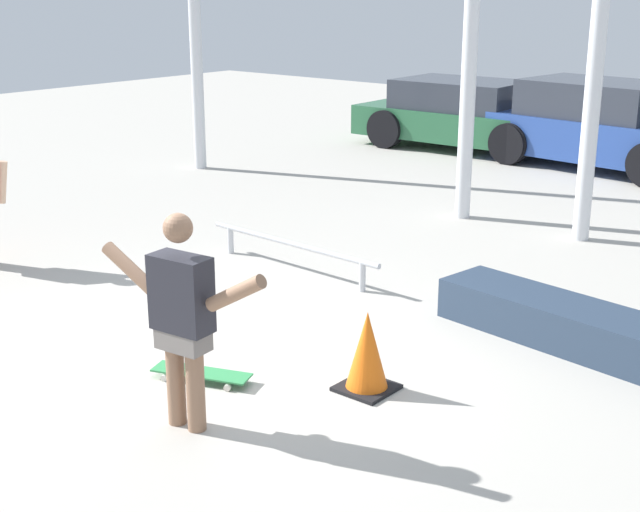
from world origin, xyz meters
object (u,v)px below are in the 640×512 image
at_px(parked_car_blue, 601,126).
at_px(grind_rail, 292,247).
at_px(parked_car_green, 466,115).
at_px(skateboard, 201,373).
at_px(traffic_cone, 367,352).
at_px(grind_box, 589,331).
at_px(skateboarder, 182,314).

bearing_deg(parked_car_blue, grind_rail, -85.96).
xyz_separation_m(parked_car_green, parked_car_blue, (2.67, -0.08, 0.07)).
distance_m(skateboard, traffic_cone, 1.34).
height_order(skateboard, grind_rail, grind_rail).
distance_m(skateboard, parked_car_green, 10.92).
relative_size(grind_box, parked_car_green, 0.67).
distance_m(grind_rail, parked_car_green, 8.07).
distance_m(grind_box, grind_rail, 3.41).
bearing_deg(skateboard, traffic_cone, 11.70).
height_order(skateboard, grind_box, grind_box).
bearing_deg(parked_car_green, grind_rail, -74.28).
xyz_separation_m(skateboard, parked_car_green, (-3.76, 10.24, 0.57)).
bearing_deg(grind_rail, parked_car_blue, 88.35).
bearing_deg(skateboard, parked_car_green, 89.17).
relative_size(skateboard, traffic_cone, 1.29).
bearing_deg(parked_car_blue, grind_box, -61.58).
bearing_deg(parked_car_green, skateboard, -71.82).
bearing_deg(traffic_cone, parked_car_blue, 103.09).
bearing_deg(grind_rail, grind_box, -0.45).
height_order(skateboarder, parked_car_blue, skateboarder).
bearing_deg(traffic_cone, parked_car_green, 117.04).
relative_size(skateboard, parked_car_blue, 0.19).
bearing_deg(grind_rail, skateboard, -62.94).
bearing_deg(skateboard, skateboarder, -71.46).
relative_size(grind_box, traffic_cone, 4.38).
relative_size(grind_box, grind_rail, 1.16).
relative_size(parked_car_green, parked_car_blue, 0.99).
height_order(skateboarder, parked_car_green, skateboarder).
distance_m(skateboarder, grind_box, 3.58).
bearing_deg(grind_box, parked_car_green, 127.26).
distance_m(grind_rail, parked_car_blue, 7.61).
bearing_deg(parked_car_blue, parked_car_green, -176.02).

